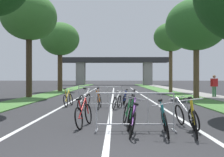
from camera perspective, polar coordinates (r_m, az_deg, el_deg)
grass_verge_left at (r=29.50m, az=-10.54°, el=-2.68°), size 2.00×61.50×0.05m
grass_verge_right at (r=29.43m, az=11.14°, el=-2.68°), size 2.00×61.50×0.05m
sidewalk_path_right at (r=29.86m, az=14.90°, el=-2.62°), size 1.98×61.50×0.08m
lane_stripe_center at (r=21.59m, az=0.17°, el=-3.74°), size 0.14×35.58×0.01m
lane_stripe_right_lane at (r=21.71m, az=6.78°, el=-3.72°), size 0.14×35.58×0.01m
lane_stripe_left_lane at (r=21.75m, az=-6.43°, el=-3.71°), size 0.14×35.58×0.01m
overpass_bridge at (r=54.64m, az=0.46°, el=2.97°), size 22.19×3.45×5.66m
tree_left_oak_mid at (r=20.95m, az=-17.46°, el=12.50°), size 4.09×4.09×7.75m
tree_left_cypress_far at (r=29.10m, az=-11.15°, el=8.25°), size 4.14×4.14×7.40m
tree_right_pine_far at (r=19.95m, az=17.71°, el=10.94°), size 4.30×4.30×7.06m
tree_right_maple_mid at (r=26.77m, az=12.54°, el=8.62°), size 3.32×3.32×6.89m
crowd_barrier_nearest at (r=7.31m, az=5.02°, el=-7.19°), size 2.18×0.47×1.05m
crowd_barrier_second at (r=13.09m, az=-2.56°, el=-3.98°), size 2.18×0.47×1.05m
bicycle_white_0 at (r=12.62m, az=-6.01°, el=-4.75°), size 0.70×1.68×0.99m
bicycle_yellow_1 at (r=7.08m, az=17.15°, el=-8.49°), size 0.69×1.69×0.98m
bicycle_green_2 at (r=7.81m, az=3.45°, el=-7.75°), size 0.51×1.77×0.92m
bicycle_teal_3 at (r=6.93m, az=11.21°, el=-8.94°), size 0.54×1.61×0.89m
bicycle_purple_4 at (r=6.88m, az=4.28°, el=-8.94°), size 0.52×1.67×0.97m
bicycle_silver_5 at (r=7.96m, az=15.68°, el=-7.76°), size 0.62×1.68×0.91m
bicycle_blue_6 at (r=13.58m, az=2.66°, el=-4.56°), size 0.47×1.59×0.91m
bicycle_red_7 at (r=7.97m, az=-6.14°, el=-7.73°), size 0.55×1.62×0.88m
bicycle_black_8 at (r=12.55m, az=4.42°, el=-4.77°), size 0.48×1.72×0.93m
bicycle_orange_9 at (r=12.53m, az=-2.88°, el=-4.72°), size 0.44×1.77×0.99m
bicycle_white_10 at (r=12.55m, az=1.05°, el=-4.95°), size 0.69×1.57×0.85m
bicycle_yellow_11 at (r=13.75m, az=-9.42°, el=-4.47°), size 0.55×1.65×0.93m
pedestrian_in_red_jacket at (r=20.98m, az=21.16°, el=-1.09°), size 0.59×0.39×1.67m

